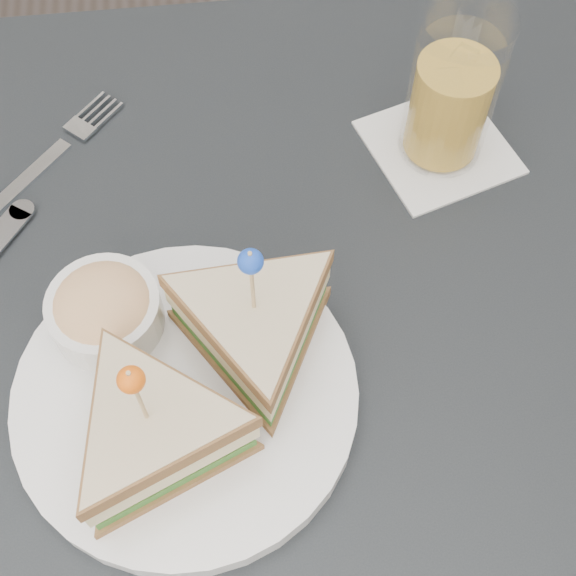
{
  "coord_description": "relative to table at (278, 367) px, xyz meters",
  "views": [
    {
      "loc": [
        -0.02,
        -0.3,
        1.34
      ],
      "look_at": [
        0.01,
        0.01,
        0.8
      ],
      "focal_mm": 50.0,
      "sensor_mm": 36.0,
      "label": 1
    }
  ],
  "objects": [
    {
      "name": "drink_set",
      "position": [
        0.17,
        0.17,
        0.15
      ],
      "size": [
        0.15,
        0.15,
        0.16
      ],
      "rotation": [
        0.0,
        0.0,
        0.32
      ],
      "color": "silver",
      "rests_on": "table"
    },
    {
      "name": "table",
      "position": [
        0.0,
        0.0,
        0.0
      ],
      "size": [
        0.8,
        0.8,
        0.75
      ],
      "color": "black",
      "rests_on": "ground"
    },
    {
      "name": "cutlery_fork",
      "position": [
        -0.19,
        0.2,
        0.08
      ],
      "size": [
        0.14,
        0.16,
        0.01
      ],
      "rotation": [
        0.0,
        0.0,
        -0.73
      ],
      "color": "white",
      "rests_on": "table"
    },
    {
      "name": "ground_plane",
      "position": [
        0.0,
        0.0,
        -0.67
      ],
      "size": [
        3.5,
        3.5,
        0.0
      ],
      "primitive_type": "plane",
      "color": "#3F3833"
    },
    {
      "name": "plate_meal",
      "position": [
        -0.07,
        -0.05,
        0.12
      ],
      "size": [
        0.31,
        0.3,
        0.16
      ],
      "rotation": [
        0.0,
        0.0,
        -0.12
      ],
      "color": "white",
      "rests_on": "table"
    }
  ]
}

